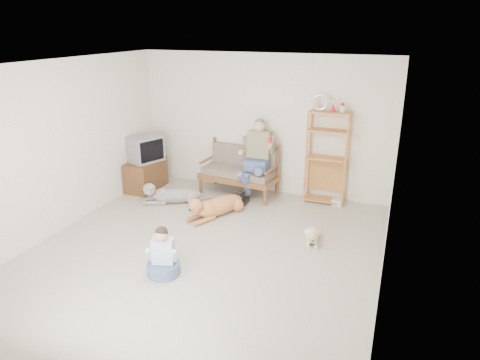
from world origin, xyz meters
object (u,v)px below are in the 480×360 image
at_px(etagere, 327,157).
at_px(tv_stand, 146,175).
at_px(loveseat, 240,169).
at_px(golden_retriever, 215,206).

bearing_deg(etagere, tv_stand, -170.45).
distance_m(loveseat, tv_stand, 1.94).
distance_m(tv_stand, golden_retriever, 2.00).
xyz_separation_m(loveseat, golden_retriever, (-0.01, -1.19, -0.31)).
bearing_deg(tv_stand, etagere, 9.94).
bearing_deg(loveseat, golden_retriever, -84.72).
height_order(loveseat, tv_stand, loveseat).
xyz_separation_m(etagere, tv_stand, (-3.54, -0.60, -0.59)).
relative_size(loveseat, golden_retriever, 1.17).
xyz_separation_m(loveseat, tv_stand, (-1.87, -0.48, -0.19)).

